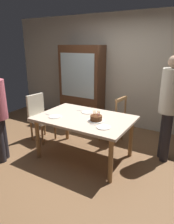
{
  "coord_description": "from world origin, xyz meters",
  "views": [
    {
      "loc": [
        1.69,
        -2.77,
        1.93
      ],
      "look_at": [
        0.05,
        0.0,
        0.85
      ],
      "focal_mm": 32.83,
      "sensor_mm": 36.0,
      "label": 1
    }
  ],
  "objects_px": {
    "plate_near_guest": "(104,127)",
    "chair_spindle_back": "(113,120)",
    "person_guest": "(169,103)",
    "china_cabinet": "(82,84)",
    "birthday_cake": "(96,119)",
    "plate_near_celebrant": "(55,116)",
    "plate_far_side": "(88,112)",
    "dining_table": "(84,122)",
    "chair_upholstered": "(40,115)"
  },
  "relations": [
    {
      "from": "dining_table",
      "to": "birthday_cake",
      "type": "height_order",
      "value": "birthday_cake"
    },
    {
      "from": "person_guest",
      "to": "chair_upholstered",
      "type": "bearing_deg",
      "value": -168.63
    },
    {
      "from": "birthday_cake",
      "to": "china_cabinet",
      "type": "distance_m",
      "value": 2.07
    },
    {
      "from": "chair_spindle_back",
      "to": "person_guest",
      "type": "relative_size",
      "value": 0.54
    },
    {
      "from": "plate_near_guest",
      "to": "chair_spindle_back",
      "type": "relative_size",
      "value": 0.23
    },
    {
      "from": "dining_table",
      "to": "plate_near_celebrant",
      "type": "bearing_deg",
      "value": -151.3
    },
    {
      "from": "plate_near_celebrant",
      "to": "dining_table",
      "type": "bearing_deg",
      "value": 28.7
    },
    {
      "from": "chair_upholstered",
      "to": "person_guest",
      "type": "height_order",
      "value": "person_guest"
    },
    {
      "from": "birthday_cake",
      "to": "chair_spindle_back",
      "type": "xyz_separation_m",
      "value": [
        -0.1,
        0.91,
        -0.33
      ]
    },
    {
      "from": "plate_near_celebrant",
      "to": "person_guest",
      "type": "xyz_separation_m",
      "value": [
        1.65,
        0.88,
        0.25
      ]
    },
    {
      "from": "plate_near_celebrant",
      "to": "china_cabinet",
      "type": "distance_m",
      "value": 1.9
    },
    {
      "from": "plate_far_side",
      "to": "birthday_cake",
      "type": "bearing_deg",
      "value": -41.67
    },
    {
      "from": "birthday_cake",
      "to": "person_guest",
      "type": "xyz_separation_m",
      "value": [
        0.96,
        0.7,
        0.22
      ]
    },
    {
      "from": "dining_table",
      "to": "china_cabinet",
      "type": "xyz_separation_m",
      "value": [
        -1.02,
        1.56,
        0.29
      ]
    },
    {
      "from": "chair_spindle_back",
      "to": "plate_near_guest",
      "type": "bearing_deg",
      "value": -73.73
    },
    {
      "from": "chair_spindle_back",
      "to": "person_guest",
      "type": "height_order",
      "value": "person_guest"
    },
    {
      "from": "plate_near_celebrant",
      "to": "plate_far_side",
      "type": "relative_size",
      "value": 1.0
    },
    {
      "from": "dining_table",
      "to": "birthday_cake",
      "type": "distance_m",
      "value": 0.29
    },
    {
      "from": "chair_upholstered",
      "to": "chair_spindle_back",
      "type": "bearing_deg",
      "value": 27.19
    },
    {
      "from": "china_cabinet",
      "to": "person_guest",
      "type": "bearing_deg",
      "value": -22.3
    },
    {
      "from": "plate_near_celebrant",
      "to": "chair_upholstered",
      "type": "bearing_deg",
      "value": 151.99
    },
    {
      "from": "birthday_cake",
      "to": "plate_near_guest",
      "type": "height_order",
      "value": "birthday_cake"
    },
    {
      "from": "china_cabinet",
      "to": "plate_far_side",
      "type": "bearing_deg",
      "value": -54.48
    },
    {
      "from": "birthday_cake",
      "to": "plate_near_celebrant",
      "type": "relative_size",
      "value": 1.27
    },
    {
      "from": "birthday_cake",
      "to": "chair_upholstered",
      "type": "height_order",
      "value": "chair_upholstered"
    },
    {
      "from": "dining_table",
      "to": "china_cabinet",
      "type": "relative_size",
      "value": 0.83
    },
    {
      "from": "chair_upholstered",
      "to": "china_cabinet",
      "type": "height_order",
      "value": "china_cabinet"
    },
    {
      "from": "birthday_cake",
      "to": "plate_near_guest",
      "type": "distance_m",
      "value": 0.29
    },
    {
      "from": "plate_far_side",
      "to": "chair_upholstered",
      "type": "height_order",
      "value": "chair_upholstered"
    },
    {
      "from": "chair_spindle_back",
      "to": "chair_upholstered",
      "type": "xyz_separation_m",
      "value": [
        -1.34,
        -0.69,
        0.07
      ]
    },
    {
      "from": "plate_far_side",
      "to": "chair_spindle_back",
      "type": "xyz_separation_m",
      "value": [
        0.24,
        0.61,
        -0.3
      ]
    },
    {
      "from": "birthday_cake",
      "to": "person_guest",
      "type": "relative_size",
      "value": 0.16
    },
    {
      "from": "person_guest",
      "to": "dining_table",
      "type": "bearing_deg",
      "value": -152.26
    },
    {
      "from": "dining_table",
      "to": "chair_spindle_back",
      "type": "relative_size",
      "value": 1.67
    },
    {
      "from": "birthday_cake",
      "to": "china_cabinet",
      "type": "bearing_deg",
      "value": 128.28
    },
    {
      "from": "dining_table",
      "to": "chair_spindle_back",
      "type": "xyz_separation_m",
      "value": [
        0.16,
        0.85,
        -0.21
      ]
    },
    {
      "from": "chair_spindle_back",
      "to": "china_cabinet",
      "type": "distance_m",
      "value": 1.46
    },
    {
      "from": "plate_far_side",
      "to": "person_guest",
      "type": "height_order",
      "value": "person_guest"
    },
    {
      "from": "chair_upholstered",
      "to": "china_cabinet",
      "type": "bearing_deg",
      "value": 83.45
    },
    {
      "from": "plate_near_guest",
      "to": "birthday_cake",
      "type": "bearing_deg",
      "value": 140.83
    },
    {
      "from": "plate_far_side",
      "to": "china_cabinet",
      "type": "relative_size",
      "value": 0.12
    },
    {
      "from": "chair_spindle_back",
      "to": "chair_upholstered",
      "type": "distance_m",
      "value": 1.51
    },
    {
      "from": "plate_near_celebrant",
      "to": "chair_spindle_back",
      "type": "xyz_separation_m",
      "value": [
        0.6,
        1.09,
        -0.3
      ]
    },
    {
      "from": "dining_table",
      "to": "plate_far_side",
      "type": "distance_m",
      "value": 0.27
    },
    {
      "from": "plate_far_side",
      "to": "plate_near_guest",
      "type": "height_order",
      "value": "same"
    },
    {
      "from": "birthday_cake",
      "to": "plate_near_celebrant",
      "type": "height_order",
      "value": "birthday_cake"
    },
    {
      "from": "person_guest",
      "to": "birthday_cake",
      "type": "bearing_deg",
      "value": -143.97
    },
    {
      "from": "plate_far_side",
      "to": "person_guest",
      "type": "distance_m",
      "value": 1.38
    },
    {
      "from": "plate_near_celebrant",
      "to": "china_cabinet",
      "type": "xyz_separation_m",
      "value": [
        -0.58,
        1.8,
        0.2
      ]
    },
    {
      "from": "chair_upholstered",
      "to": "person_guest",
      "type": "xyz_separation_m",
      "value": [
        2.4,
        0.48,
        0.48
      ]
    }
  ]
}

